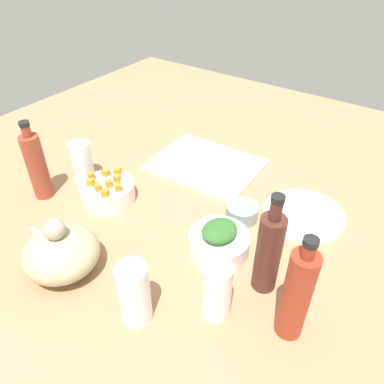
# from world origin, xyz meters

# --- Properties ---
(tabletop) EXTENTS (1.90, 1.90, 0.03)m
(tabletop) POSITION_xyz_m (0.00, 0.00, 0.01)
(tabletop) COLOR #A17552
(tabletop) RESTS_ON ground
(cutting_board) EXTENTS (0.34, 0.27, 0.01)m
(cutting_board) POSITION_xyz_m (0.08, -0.19, 0.03)
(cutting_board) COLOR silver
(cutting_board) RESTS_ON tabletop
(plate_tofu) EXTENTS (0.21, 0.21, 0.01)m
(plate_tofu) POSITION_xyz_m (-0.27, -0.14, 0.04)
(plate_tofu) COLOR white
(plate_tofu) RESTS_ON tabletop
(bowl_greens) EXTENTS (0.14, 0.14, 0.05)m
(bowl_greens) POSITION_xyz_m (-0.15, 0.10, 0.06)
(bowl_greens) COLOR white
(bowl_greens) RESTS_ON tabletop
(bowl_carrots) EXTENTS (0.15, 0.15, 0.05)m
(bowl_carrots) POSITION_xyz_m (0.21, 0.11, 0.06)
(bowl_carrots) COLOR white
(bowl_carrots) RESTS_ON tabletop
(bowl_small_side) EXTENTS (0.08, 0.08, 0.04)m
(bowl_small_side) POSITION_xyz_m (-0.14, -0.03, 0.05)
(bowl_small_side) COLOR gray
(bowl_small_side) RESTS_ON tabletop
(teapot) EXTENTS (0.18, 0.17, 0.15)m
(teapot) POSITION_xyz_m (0.11, 0.35, 0.08)
(teapot) COLOR tan
(teapot) RESTS_ON tabletop
(bottle_0) EXTENTS (0.05, 0.05, 0.23)m
(bottle_0) POSITION_xyz_m (0.38, 0.20, 0.13)
(bottle_0) COLOR brown
(bottle_0) RESTS_ON tabletop
(bottle_1) EXTENTS (0.05, 0.05, 0.24)m
(bottle_1) POSITION_xyz_m (-0.37, 0.20, 0.14)
(bottle_1) COLOR maroon
(bottle_1) RESTS_ON tabletop
(bottle_2) EXTENTS (0.05, 0.05, 0.24)m
(bottle_2) POSITION_xyz_m (-0.28, 0.13, 0.13)
(bottle_2) COLOR #49251E
(bottle_2) RESTS_ON tabletop
(drinking_glass_0) EXTENTS (0.06, 0.06, 0.14)m
(drinking_glass_0) POSITION_xyz_m (-0.11, 0.35, 0.10)
(drinking_glass_0) COLOR white
(drinking_glass_0) RESTS_ON tabletop
(drinking_glass_1) EXTENTS (0.06, 0.06, 0.13)m
(drinking_glass_1) POSITION_xyz_m (-0.23, 0.25, 0.10)
(drinking_glass_1) COLOR white
(drinking_glass_1) RESTS_ON tabletop
(drinking_glass_2) EXTENTS (0.06, 0.06, 0.12)m
(drinking_glass_2) POSITION_xyz_m (0.35, 0.08, 0.09)
(drinking_glass_2) COLOR white
(drinking_glass_2) RESTS_ON tabletop
(carrot_cube_0) EXTENTS (0.02, 0.02, 0.02)m
(carrot_cube_0) POSITION_xyz_m (0.24, 0.08, 0.09)
(carrot_cube_0) COLOR orange
(carrot_cube_0) RESTS_ON bowl_carrots
(carrot_cube_1) EXTENTS (0.02, 0.02, 0.02)m
(carrot_cube_1) POSITION_xyz_m (0.21, 0.14, 0.09)
(carrot_cube_1) COLOR orange
(carrot_cube_1) RESTS_ON bowl_carrots
(carrot_cube_2) EXTENTS (0.02, 0.02, 0.02)m
(carrot_cube_2) POSITION_xyz_m (0.20, 0.08, 0.09)
(carrot_cube_2) COLOR orange
(carrot_cube_2) RESTS_ON bowl_carrots
(carrot_cube_3) EXTENTS (0.02, 0.02, 0.02)m
(carrot_cube_3) POSITION_xyz_m (0.24, 0.14, 0.09)
(carrot_cube_3) COLOR orange
(carrot_cube_3) RESTS_ON bowl_carrots
(carrot_cube_4) EXTENTS (0.02, 0.02, 0.02)m
(carrot_cube_4) POSITION_xyz_m (0.17, 0.15, 0.09)
(carrot_cube_4) COLOR orange
(carrot_cube_4) RESTS_ON bowl_carrots
(carrot_cube_5) EXTENTS (0.03, 0.03, 0.02)m
(carrot_cube_5) POSITION_xyz_m (0.16, 0.11, 0.09)
(carrot_cube_5) COLOR orange
(carrot_cube_5) RESTS_ON bowl_carrots
(carrot_cube_6) EXTENTS (0.02, 0.02, 0.02)m
(carrot_cube_6) POSITION_xyz_m (0.26, 0.11, 0.09)
(carrot_cube_6) COLOR orange
(carrot_cube_6) RESTS_ON bowl_carrots
(carrot_cube_7) EXTENTS (0.02, 0.02, 0.02)m
(carrot_cube_7) POSITION_xyz_m (0.20, 0.11, 0.09)
(carrot_cube_7) COLOR orange
(carrot_cube_7) RESTS_ON bowl_carrots
(carrot_cube_8) EXTENTS (0.02, 0.02, 0.02)m
(carrot_cube_8) POSITION_xyz_m (0.22, 0.06, 0.09)
(carrot_cube_8) COLOR orange
(carrot_cube_8) RESTS_ON bowl_carrots
(chopped_greens_mound) EXTENTS (0.08, 0.10, 0.03)m
(chopped_greens_mound) POSITION_xyz_m (-0.15, 0.10, 0.10)
(chopped_greens_mound) COLOR #2F6229
(chopped_greens_mound) RESTS_ON bowl_greens
(tofu_cube_0) EXTENTS (0.03, 0.03, 0.02)m
(tofu_cube_0) POSITION_xyz_m (-0.23, -0.16, 0.05)
(tofu_cube_0) COLOR white
(tofu_cube_0) RESTS_ON plate_tofu
(tofu_cube_1) EXTENTS (0.03, 0.03, 0.02)m
(tofu_cube_1) POSITION_xyz_m (-0.28, -0.10, 0.05)
(tofu_cube_1) COLOR white
(tofu_cube_1) RESTS_ON plate_tofu
(tofu_cube_2) EXTENTS (0.03, 0.03, 0.02)m
(tofu_cube_2) POSITION_xyz_m (-0.29, -0.15, 0.05)
(tofu_cube_2) COLOR #FCE3CB
(tofu_cube_2) RESTS_ON plate_tofu
(tofu_cube_3) EXTENTS (0.03, 0.03, 0.02)m
(tofu_cube_3) POSITION_xyz_m (-0.32, -0.13, 0.05)
(tofu_cube_3) COLOR #F9E3D0
(tofu_cube_3) RESTS_ON plate_tofu
(tofu_cube_4) EXTENTS (0.03, 0.03, 0.02)m
(tofu_cube_4) POSITION_xyz_m (-0.24, -0.12, 0.05)
(tofu_cube_4) COLOR white
(tofu_cube_4) RESTS_ON plate_tofu
(dumpling_0) EXTENTS (0.07, 0.06, 0.02)m
(dumpling_0) POSITION_xyz_m (0.01, -0.23, 0.05)
(dumpling_0) COLOR beige
(dumpling_0) RESTS_ON cutting_board
(dumpling_1) EXTENTS (0.07, 0.07, 0.02)m
(dumpling_1) POSITION_xyz_m (-0.02, -0.28, 0.05)
(dumpling_1) COLOR beige
(dumpling_1) RESTS_ON cutting_board
(dumpling_2) EXTENTS (0.08, 0.08, 0.03)m
(dumpling_2) POSITION_xyz_m (-0.00, -0.13, 0.05)
(dumpling_2) COLOR beige
(dumpling_2) RESTS_ON cutting_board
(dumpling_3) EXTENTS (0.07, 0.07, 0.03)m
(dumpling_3) POSITION_xyz_m (0.09, -0.21, 0.06)
(dumpling_3) COLOR beige
(dumpling_3) RESTS_ON cutting_board
(dumpling_4) EXTENTS (0.07, 0.07, 0.02)m
(dumpling_4) POSITION_xyz_m (0.07, -0.13, 0.05)
(dumpling_4) COLOR beige
(dumpling_4) RESTS_ON cutting_board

